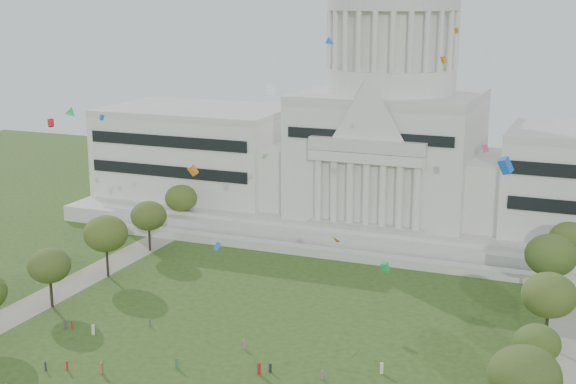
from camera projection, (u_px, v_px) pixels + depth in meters
name	position (u px, v px, depth m)	size (l,w,h in m)	color
capitol	(389.00, 140.00, 203.40)	(160.00, 64.50, 91.30)	beige
path_left	(22.00, 311.00, 150.74)	(8.00, 160.00, 0.04)	gray
row_tree_r_2	(525.00, 376.00, 103.63)	(9.55, 9.55, 13.58)	black
row_tree_l_3	(49.00, 266.00, 150.93)	(8.12, 8.12, 11.55)	black
row_tree_r_3	(537.00, 344.00, 119.52)	(7.01, 7.01, 9.98)	black
row_tree_l_4	(106.00, 234.00, 167.33)	(9.29, 9.29, 13.21)	black
row_tree_r_4	(549.00, 295.00, 132.89)	(9.19, 9.19, 13.06)	black
row_tree_l_5	(149.00, 216.00, 184.72)	(8.33, 8.33, 11.85)	black
row_tree_r_5	(551.00, 255.00, 151.37)	(9.82, 9.82, 13.96)	black
row_tree_l_6	(181.00, 198.00, 201.70)	(8.19, 8.19, 11.64)	black
row_tree_r_6	(570.00, 238.00, 166.98)	(8.42, 8.42, 11.97)	black
distant_crowd	(133.00, 375.00, 123.07)	(62.23, 40.34, 1.94)	olive
kite_swarm	(203.00, 199.00, 105.98)	(93.47, 105.61, 63.79)	orange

